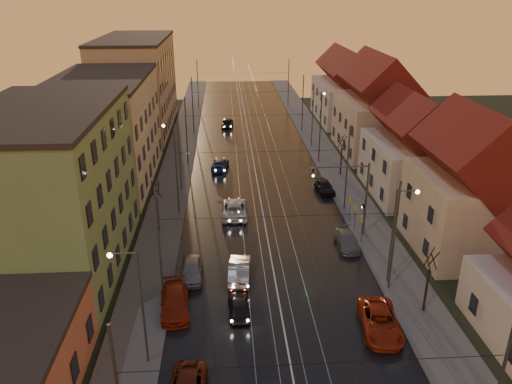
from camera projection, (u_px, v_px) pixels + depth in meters
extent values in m
plane|color=black|center=(293.00, 379.00, 29.69)|extent=(160.00, 160.00, 0.00)
cube|color=black|center=(253.00, 161.00, 66.55)|extent=(16.00, 120.00, 0.04)
cube|color=#4C4C4C|center=(178.00, 162.00, 65.94)|extent=(4.00, 120.00, 0.15)
cube|color=#4C4C4C|center=(327.00, 159.00, 67.12)|extent=(4.00, 120.00, 0.15)
cube|color=gray|center=(237.00, 161.00, 66.41)|extent=(0.06, 120.00, 0.03)
cube|color=gray|center=(248.00, 161.00, 66.49)|extent=(0.06, 120.00, 0.03)
cube|color=gray|center=(259.00, 161.00, 66.58)|extent=(0.06, 120.00, 0.03)
cube|color=gray|center=(270.00, 160.00, 66.67)|extent=(0.06, 120.00, 0.03)
cube|color=#68925D|center=(50.00, 195.00, 39.07)|extent=(10.00, 18.00, 13.00)
cube|color=tan|center=(106.00, 132.00, 57.70)|extent=(10.00, 20.00, 12.00)
cube|color=tan|center=(137.00, 85.00, 79.43)|extent=(10.00, 24.00, 14.00)
cube|color=#BDAC92|center=(466.00, 213.00, 43.18)|extent=(8.50, 10.00, 7.00)
pyramid|color=#5F1915|center=(477.00, 153.00, 41.11)|extent=(8.67, 10.20, 3.80)
cube|color=silver|center=(412.00, 168.00, 55.35)|extent=(9.00, 12.00, 6.00)
pyramid|color=#5F1915|center=(417.00, 127.00, 53.59)|extent=(9.18, 12.24, 3.20)
cube|color=#BDAC92|center=(375.00, 126.00, 68.89)|extent=(9.00, 14.00, 7.50)
pyramid|color=#5F1915|center=(379.00, 84.00, 66.69)|extent=(9.18, 14.28, 4.00)
cube|color=silver|center=(345.00, 101.00, 85.67)|extent=(9.00, 16.00, 6.50)
pyramid|color=#5F1915|center=(347.00, 72.00, 83.76)|extent=(9.18, 16.32, 3.50)
cylinder|color=#595B60|center=(159.00, 245.00, 35.75)|extent=(0.16, 0.16, 9.00)
cylinder|color=#595B60|center=(394.00, 238.00, 36.77)|extent=(0.16, 0.16, 9.00)
cylinder|color=#595B60|center=(177.00, 172.00, 49.58)|extent=(0.16, 0.16, 9.00)
cylinder|color=#595B60|center=(347.00, 169.00, 50.60)|extent=(0.16, 0.16, 9.00)
cylinder|color=#595B60|center=(186.00, 132.00, 63.41)|extent=(0.16, 0.16, 9.00)
cylinder|color=#595B60|center=(320.00, 129.00, 64.42)|extent=(0.16, 0.16, 9.00)
cylinder|color=#595B60|center=(193.00, 105.00, 77.23)|extent=(0.16, 0.16, 9.00)
cylinder|color=#595B60|center=(303.00, 104.00, 78.25)|extent=(0.16, 0.16, 9.00)
cylinder|color=#595B60|center=(198.00, 84.00, 93.82)|extent=(0.16, 0.16, 9.00)
cylinder|color=#595B60|center=(288.00, 83.00, 94.84)|extent=(0.16, 0.16, 9.00)
cylinder|color=#595B60|center=(143.00, 309.00, 29.48)|extent=(0.14, 0.14, 8.00)
cylinder|color=#595B60|center=(123.00, 253.00, 27.98)|extent=(1.60, 0.10, 0.10)
sphere|color=#FFD88C|center=(110.00, 255.00, 27.97)|extent=(0.32, 0.32, 0.32)
cylinder|color=#595B60|center=(392.00, 237.00, 37.90)|extent=(0.14, 0.14, 8.00)
cylinder|color=#595B60|center=(408.00, 191.00, 36.49)|extent=(1.60, 0.10, 0.10)
sphere|color=#FFD88C|center=(418.00, 192.00, 36.57)|extent=(0.32, 0.32, 0.32)
cylinder|color=#595B60|center=(180.00, 158.00, 55.29)|extent=(0.14, 0.14, 8.00)
cylinder|color=#595B60|center=(170.00, 125.00, 53.79)|extent=(1.60, 0.10, 0.10)
sphere|color=#FFD88C|center=(163.00, 126.00, 53.78)|extent=(0.32, 0.32, 0.32)
cylinder|color=#595B60|center=(312.00, 120.00, 71.08)|extent=(0.14, 0.14, 8.00)
cylinder|color=#595B60|center=(319.00, 93.00, 69.67)|extent=(1.60, 0.10, 0.10)
sphere|color=#FFD88C|center=(324.00, 94.00, 69.75)|extent=(0.32, 0.32, 0.32)
cylinder|color=#595B60|center=(366.00, 200.00, 45.43)|extent=(0.20, 0.20, 7.20)
cylinder|color=#595B60|center=(340.00, 167.00, 44.02)|extent=(5.20, 0.14, 0.14)
imported|color=black|center=(313.00, 174.00, 44.10)|extent=(0.15, 0.18, 0.90)
sphere|color=#19FF3F|center=(313.00, 176.00, 44.05)|extent=(0.20, 0.20, 0.20)
cylinder|color=black|center=(158.00, 215.00, 46.85)|extent=(0.18, 0.18, 3.50)
cylinder|color=black|center=(158.00, 189.00, 45.97)|extent=(0.37, 0.92, 1.61)
cylinder|color=black|center=(155.00, 189.00, 46.09)|extent=(0.91, 0.40, 1.61)
cylinder|color=black|center=(153.00, 190.00, 45.78)|extent=(0.37, 0.92, 1.61)
cylinder|color=black|center=(157.00, 191.00, 45.68)|extent=(0.84, 0.54, 1.62)
cylinder|color=black|center=(426.00, 291.00, 35.15)|extent=(0.18, 0.18, 3.50)
cylinder|color=black|center=(434.00, 259.00, 34.27)|extent=(0.37, 0.92, 1.61)
cylinder|color=black|center=(428.00, 258.00, 34.39)|extent=(0.91, 0.40, 1.61)
cylinder|color=black|center=(428.00, 261.00, 34.08)|extent=(0.37, 0.92, 1.61)
cylinder|color=black|center=(434.00, 261.00, 33.98)|extent=(0.84, 0.54, 1.62)
cylinder|color=black|center=(341.00, 162.00, 60.97)|extent=(0.18, 0.18, 3.50)
cylinder|color=black|center=(344.00, 142.00, 60.09)|extent=(0.37, 0.92, 1.61)
cylinder|color=black|center=(341.00, 141.00, 60.21)|extent=(0.91, 0.40, 1.61)
cylinder|color=black|center=(341.00, 142.00, 59.90)|extent=(0.37, 0.92, 1.61)
cylinder|color=black|center=(344.00, 142.00, 59.80)|extent=(0.84, 0.54, 1.62)
imported|color=black|center=(239.00, 306.00, 35.46)|extent=(1.58, 3.72, 1.25)
imported|color=gray|center=(240.00, 270.00, 39.70)|extent=(1.98, 4.77, 1.54)
imported|color=#B8B8B8|center=(234.00, 208.00, 50.60)|extent=(2.65, 5.54, 1.52)
imported|color=navy|center=(220.00, 164.00, 63.38)|extent=(2.47, 4.83, 1.34)
imported|color=black|center=(227.00, 123.00, 82.31)|extent=(2.23, 4.63, 1.53)
imported|color=maroon|center=(175.00, 302.00, 35.73)|extent=(2.51, 5.14, 1.44)
imported|color=gray|center=(191.00, 269.00, 39.82)|extent=(1.87, 4.37, 1.47)
imported|color=#A02A10|center=(380.00, 321.00, 33.63)|extent=(2.97, 5.53, 1.48)
imported|color=gray|center=(347.00, 240.00, 44.62)|extent=(1.74, 4.28, 1.24)
imported|color=black|center=(325.00, 186.00, 56.32)|extent=(2.10, 4.25, 1.39)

